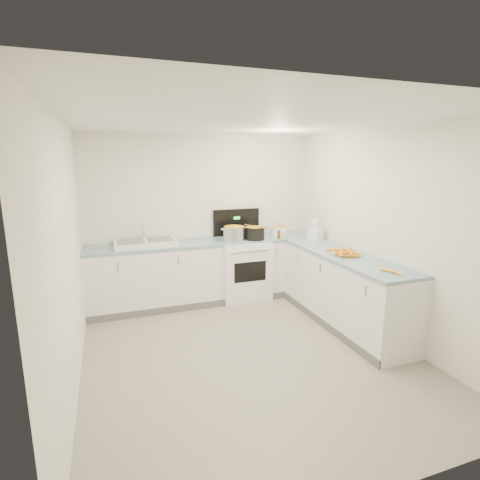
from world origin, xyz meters
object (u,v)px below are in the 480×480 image
object	(u,v)px
stove	(242,268)
spice_jar	(283,235)
steel_pot	(234,234)
extract_bottle	(279,235)
mixing_bowl	(279,231)
food_processor	(315,231)
sink	(146,243)
black_pot	(255,234)

from	to	relation	value
stove	spice_jar	world-z (taller)	stove
steel_pot	extract_bottle	bearing A→B (deg)	-6.01
stove	extract_bottle	distance (m)	0.77
stove	mixing_bowl	bearing A→B (deg)	9.00
steel_pot	stove	bearing A→B (deg)	34.69
spice_jar	extract_bottle	bearing A→B (deg)	173.77
mixing_bowl	food_processor	world-z (taller)	food_processor
sink	spice_jar	xyz separation A→B (m)	(2.05, -0.22, 0.01)
stove	extract_bottle	world-z (taller)	stove
sink	steel_pot	xyz separation A→B (m)	(1.27, -0.14, 0.06)
black_pot	food_processor	xyz separation A→B (m)	(0.85, -0.33, 0.05)
sink	spice_jar	distance (m)	2.06
black_pot	extract_bottle	size ratio (longest dim) A/B	2.57
mixing_bowl	sink	bearing A→B (deg)	-177.55
sink	extract_bottle	world-z (taller)	sink
mixing_bowl	food_processor	size ratio (longest dim) A/B	0.82
extract_bottle	spice_jar	world-z (taller)	extract_bottle
food_processor	extract_bottle	bearing A→B (deg)	150.73
sink	food_processor	distance (m)	2.50
steel_pot	extract_bottle	xyz separation A→B (m)	(0.70, -0.07, -0.04)
sink	black_pot	bearing A→B (deg)	-5.32
stove	sink	xyz separation A→B (m)	(-1.45, 0.02, 0.50)
steel_pot	mixing_bowl	xyz separation A→B (m)	(0.85, 0.23, -0.04)
mixing_bowl	stove	bearing A→B (deg)	-171.00
extract_bottle	sink	bearing A→B (deg)	173.87
spice_jar	sink	bearing A→B (deg)	173.86
extract_bottle	spice_jar	distance (m)	0.07
steel_pot	extract_bottle	size ratio (longest dim) A/B	2.80
food_processor	black_pot	bearing A→B (deg)	158.83
steel_pot	spice_jar	size ratio (longest dim) A/B	3.27
extract_bottle	stove	bearing A→B (deg)	159.46
black_pot	mixing_bowl	size ratio (longest dim) A/B	1.11
food_processor	sink	bearing A→B (deg)	168.94
stove	extract_bottle	xyz separation A→B (m)	(0.52, -0.20, 0.52)
extract_bottle	spice_jar	bearing A→B (deg)	-6.23
black_pot	extract_bottle	bearing A→B (deg)	-9.56
stove	food_processor	size ratio (longest dim) A/B	4.20
stove	extract_bottle	size ratio (longest dim) A/B	11.85
extract_bottle	food_processor	bearing A→B (deg)	-29.27
black_pot	extract_bottle	xyz separation A→B (m)	(0.38, -0.06, -0.03)
mixing_bowl	extract_bottle	size ratio (longest dim) A/B	2.32
steel_pot	food_processor	xyz separation A→B (m)	(1.18, -0.34, 0.04)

